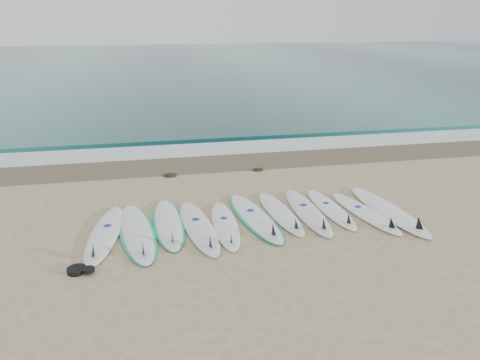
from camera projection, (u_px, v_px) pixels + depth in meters
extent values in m
plane|color=tan|center=(254.00, 220.00, 9.69)|extent=(120.00, 120.00, 0.00)
cube|color=#1C5955|center=(168.00, 64.00, 39.70)|extent=(120.00, 55.00, 0.03)
cube|color=brown|center=(222.00, 162.00, 13.48)|extent=(120.00, 1.80, 0.01)
cube|color=silver|center=(214.00, 149.00, 14.76)|extent=(120.00, 1.40, 0.04)
cube|color=#1C5955|center=(208.00, 136.00, 16.14)|extent=(120.00, 1.00, 0.10)
ellipsoid|color=white|center=(105.00, 233.00, 9.02)|extent=(0.88, 2.69, 0.09)
cone|color=black|center=(93.00, 250.00, 8.06)|extent=(0.26, 0.31, 0.28)
cylinder|color=navy|center=(107.00, 226.00, 9.25)|extent=(0.17, 0.17, 0.01)
ellipsoid|color=white|center=(137.00, 231.00, 9.10)|extent=(0.92, 2.84, 0.09)
ellipsoid|color=#0EBE85|center=(137.00, 232.00, 9.10)|extent=(1.01, 2.87, 0.06)
cone|color=black|center=(143.00, 247.00, 8.13)|extent=(0.27, 0.32, 0.30)
ellipsoid|color=white|center=(168.00, 223.00, 9.48)|extent=(0.60, 2.55, 0.08)
ellipsoid|color=#0EBE85|center=(168.00, 223.00, 9.48)|extent=(0.69, 2.57, 0.06)
cone|color=black|center=(172.00, 236.00, 8.58)|extent=(0.22, 0.28, 0.27)
ellipsoid|color=white|center=(198.00, 226.00, 9.31)|extent=(0.83, 2.71, 0.09)
cone|color=black|center=(210.00, 241.00, 8.38)|extent=(0.25, 0.31, 0.28)
cylinder|color=navy|center=(196.00, 219.00, 9.53)|extent=(0.17, 0.17, 0.01)
ellipsoid|color=white|center=(225.00, 224.00, 9.41)|extent=(0.58, 2.38, 0.08)
cone|color=black|center=(231.00, 237.00, 8.56)|extent=(0.21, 0.26, 0.25)
cylinder|color=navy|center=(224.00, 218.00, 9.61)|extent=(0.14, 0.14, 0.01)
ellipsoid|color=white|center=(255.00, 217.00, 9.75)|extent=(0.91, 2.71, 0.09)
ellipsoid|color=#0EBE85|center=(255.00, 217.00, 9.75)|extent=(1.01, 2.75, 0.06)
cone|color=black|center=(273.00, 229.00, 8.83)|extent=(0.26, 0.31, 0.28)
cylinder|color=navy|center=(250.00, 210.00, 9.96)|extent=(0.17, 0.17, 0.01)
ellipsoid|color=white|center=(280.00, 212.00, 9.98)|extent=(0.69, 2.46, 0.08)
cone|color=black|center=(296.00, 223.00, 9.13)|extent=(0.22, 0.27, 0.26)
ellipsoid|color=silver|center=(307.00, 211.00, 10.03)|extent=(0.54, 2.61, 0.08)
cone|color=black|center=(324.00, 223.00, 9.10)|extent=(0.22, 0.28, 0.28)
cylinder|color=navy|center=(304.00, 205.00, 10.25)|extent=(0.15, 0.15, 0.01)
ellipsoid|color=white|center=(330.00, 209.00, 10.18)|extent=(0.59, 2.36, 0.08)
cone|color=black|center=(349.00, 218.00, 9.36)|extent=(0.21, 0.26, 0.25)
cylinder|color=navy|center=(326.00, 203.00, 10.37)|extent=(0.14, 0.14, 0.01)
ellipsoid|color=white|center=(364.00, 212.00, 9.98)|extent=(0.89, 2.48, 0.08)
cone|color=black|center=(391.00, 223.00, 9.15)|extent=(0.24, 0.29, 0.26)
cylinder|color=navy|center=(358.00, 207.00, 10.18)|extent=(0.16, 0.16, 0.01)
ellipsoid|color=white|center=(387.00, 210.00, 10.08)|extent=(0.84, 2.94, 0.09)
cone|color=black|center=(419.00, 223.00, 9.06)|extent=(0.27, 0.33, 0.31)
ellipsoid|color=black|center=(170.00, 175.00, 12.32)|extent=(0.35, 0.28, 0.07)
ellipsoid|color=black|center=(258.00, 169.00, 12.77)|extent=(0.31, 0.24, 0.06)
cylinder|color=black|center=(77.00, 270.00, 7.74)|extent=(0.32, 0.32, 0.08)
cylinder|color=black|center=(89.00, 270.00, 7.67)|extent=(0.20, 0.20, 0.06)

